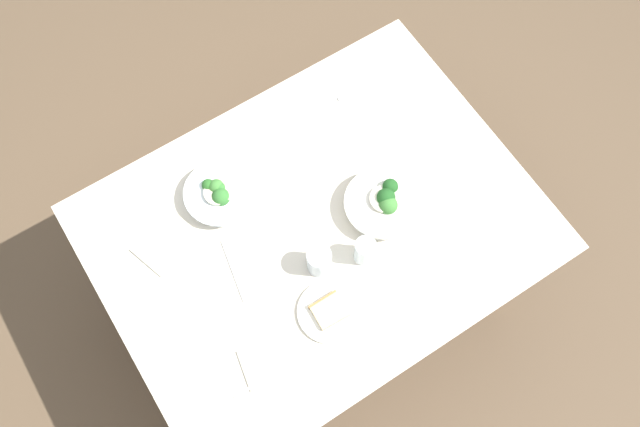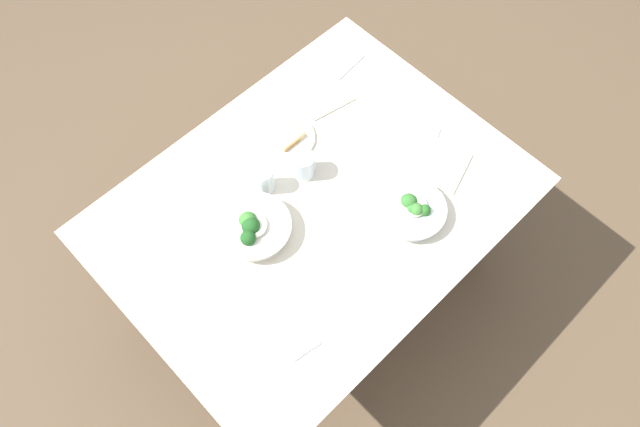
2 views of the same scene
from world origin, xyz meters
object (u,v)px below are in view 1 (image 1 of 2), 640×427
object	(u,v)px
water_glass_side	(319,261)
table_knife_right	(231,402)
broccoli_bowl_near	(220,194)
napkin_folded_upper	(272,360)
fork_by_far_bowl	(349,95)
bread_side_plate	(329,311)
broccoli_bowl_far	(383,204)
water_glass_center	(365,251)
napkin_folded_lower	(167,243)
fork_by_near_bowl	(164,276)
table_knife_left	(233,271)

from	to	relation	value
water_glass_side	table_knife_right	size ratio (longest dim) A/B	0.55
broccoli_bowl_near	napkin_folded_upper	size ratio (longest dim) A/B	1.28
fork_by_far_bowl	napkin_folded_upper	xyz separation A→B (m)	(0.71, 0.65, 0.00)
bread_side_plate	napkin_folded_upper	xyz separation A→B (m)	(0.23, 0.03, -0.01)
broccoli_bowl_far	table_knife_right	xyz separation A→B (m)	(0.73, 0.27, -0.03)
broccoli_bowl_far	water_glass_center	xyz separation A→B (m)	(0.14, 0.11, 0.02)
broccoli_bowl_near	water_glass_side	size ratio (longest dim) A/B	2.34
water_glass_side	table_knife_right	world-z (taller)	water_glass_side
bread_side_plate	fork_by_far_bowl	size ratio (longest dim) A/B	2.04
napkin_folded_upper	napkin_folded_lower	distance (m)	0.51
fork_by_near_bowl	napkin_folded_lower	xyz separation A→B (m)	(-0.06, -0.09, 0.00)
table_knife_left	napkin_folded_upper	world-z (taller)	napkin_folded_upper
broccoli_bowl_near	water_glass_center	world-z (taller)	water_glass_center
broccoli_bowl_far	table_knife_left	xyz separation A→B (m)	(0.52, -0.08, -0.03)
broccoli_bowl_far	broccoli_bowl_near	bearing A→B (deg)	-36.65
water_glass_center	napkin_folded_lower	world-z (taller)	water_glass_center
broccoli_bowl_far	table_knife_left	size ratio (longest dim) A/B	1.15
water_glass_side	table_knife_left	xyz separation A→B (m)	(0.24, -0.13, -0.05)
broccoli_bowl_near	table_knife_left	distance (m)	0.26
fork_by_far_bowl	table_knife_left	xyz separation A→B (m)	(0.67, 0.34, -0.00)
table_knife_left	table_knife_right	world-z (taller)	same
broccoli_bowl_far	fork_by_near_bowl	size ratio (longest dim) A/B	2.58
water_glass_side	table_knife_left	size ratio (longest dim) A/B	0.46
water_glass_center	fork_by_far_bowl	bearing A→B (deg)	-119.14
fork_by_near_bowl	table_knife_left	size ratio (longest dim) A/B	0.45
fork_by_near_bowl	napkin_folded_lower	size ratio (longest dim) A/B	0.52
napkin_folded_lower	napkin_folded_upper	bearing A→B (deg)	100.18
napkin_folded_upper	napkin_folded_lower	xyz separation A→B (m)	(0.09, -0.51, 0.00)
broccoli_bowl_far	water_glass_side	distance (m)	0.29
water_glass_side	fork_by_far_bowl	xyz separation A→B (m)	(-0.43, -0.47, -0.05)
broccoli_bowl_far	water_glass_center	distance (m)	0.18
bread_side_plate	napkin_folded_lower	bearing A→B (deg)	-56.09
water_glass_center	water_glass_side	bearing A→B (deg)	-20.25
broccoli_bowl_far	broccoli_bowl_near	world-z (taller)	broccoli_bowl_far
bread_side_plate	table_knife_left	size ratio (longest dim) A/B	0.92
broccoli_bowl_far	broccoli_bowl_near	size ratio (longest dim) A/B	1.06
fork_by_near_bowl	table_knife_left	world-z (taller)	same
water_glass_side	napkin_folded_lower	size ratio (longest dim) A/B	0.54
table_knife_right	napkin_folded_upper	world-z (taller)	napkin_folded_upper
bread_side_plate	water_glass_side	bearing A→B (deg)	-110.87
napkin_folded_upper	napkin_folded_lower	bearing A→B (deg)	-79.82
broccoli_bowl_far	fork_by_far_bowl	distance (m)	0.44
fork_by_far_bowl	table_knife_right	xyz separation A→B (m)	(0.88, 0.69, -0.00)
bread_side_plate	fork_by_far_bowl	xyz separation A→B (m)	(-0.49, -0.62, -0.01)
bread_side_plate	broccoli_bowl_near	bearing A→B (deg)	-79.94
bread_side_plate	fork_by_near_bowl	size ratio (longest dim) A/B	2.07
fork_by_far_bowl	fork_by_near_bowl	world-z (taller)	same
fork_by_near_bowl	table_knife_right	size ratio (longest dim) A/B	0.53
broccoli_bowl_far	fork_by_near_bowl	world-z (taller)	broccoli_bowl_far
water_glass_side	napkin_folded_lower	bearing A→B (deg)	-41.32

